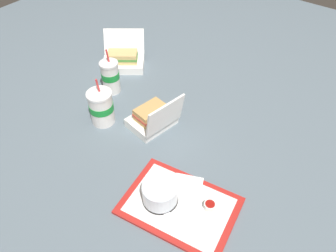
% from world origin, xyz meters
% --- Properties ---
extents(ground_plane, '(3.20, 3.20, 0.00)m').
position_xyz_m(ground_plane, '(0.00, 0.00, 0.00)').
color(ground_plane, slate).
extents(food_tray, '(0.41, 0.31, 0.01)m').
position_xyz_m(food_tray, '(-0.24, 0.23, 0.01)').
color(food_tray, red).
rests_on(food_tray, ground_plane).
extents(cake_container, '(0.12, 0.12, 0.07)m').
position_xyz_m(cake_container, '(-0.18, 0.26, 0.05)').
color(cake_container, black).
rests_on(cake_container, food_tray).
extents(ketchup_cup, '(0.04, 0.04, 0.02)m').
position_xyz_m(ketchup_cup, '(-0.33, 0.18, 0.03)').
color(ketchup_cup, white).
rests_on(ketchup_cup, food_tray).
extents(napkin_stack, '(0.13, 0.13, 0.00)m').
position_xyz_m(napkin_stack, '(-0.22, 0.16, 0.02)').
color(napkin_stack, white).
rests_on(napkin_stack, food_tray).
extents(plastic_fork, '(0.11, 0.05, 0.00)m').
position_xyz_m(plastic_fork, '(-0.27, 0.27, 0.02)').
color(plastic_fork, white).
rests_on(plastic_fork, food_tray).
extents(clamshell_sandwich_back, '(0.20, 0.21, 0.18)m').
position_xyz_m(clamshell_sandwich_back, '(0.08, -0.02, 0.04)').
color(clamshell_sandwich_back, white).
rests_on(clamshell_sandwich_back, ground_plane).
extents(clamshell_sandwich_center, '(0.28, 0.28, 0.16)m').
position_xyz_m(clamshell_sandwich_center, '(0.47, -0.26, 0.04)').
color(clamshell_sandwich_center, white).
rests_on(clamshell_sandwich_center, ground_plane).
extents(soda_cup_right, '(0.08, 0.08, 0.22)m').
position_xyz_m(soda_cup_right, '(0.38, -0.08, 0.08)').
color(soda_cup_right, white).
rests_on(soda_cup_right, ground_plane).
extents(soda_cup_center, '(0.10, 0.10, 0.21)m').
position_xyz_m(soda_cup_center, '(0.26, 0.09, 0.08)').
color(soda_cup_center, white).
rests_on(soda_cup_center, ground_plane).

